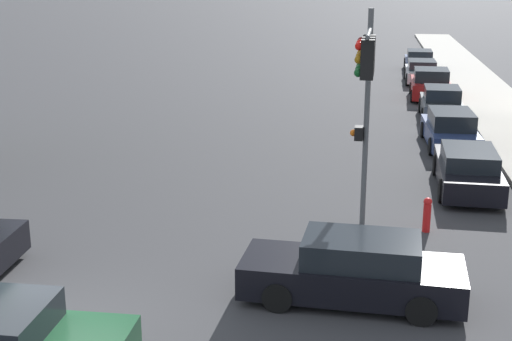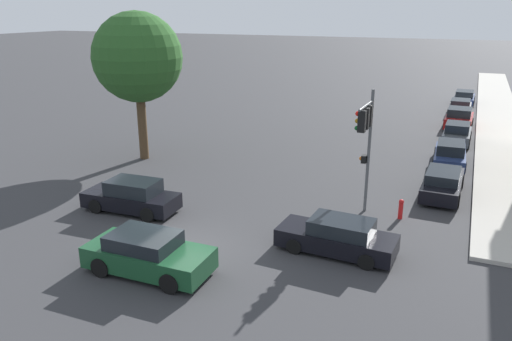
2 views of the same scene
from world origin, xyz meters
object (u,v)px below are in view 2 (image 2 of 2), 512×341
(parked_car_4, at_px, (460,107))
(parked_car_5, at_px, (464,98))
(fire_hydrant, at_px, (401,208))
(street_tree, at_px, (138,58))
(crossing_car_2, at_px, (132,197))
(parked_car_0, at_px, (443,183))
(parked_car_2, at_px, (457,134))
(parked_car_1, at_px, (450,154))
(crossing_car_1, at_px, (338,237))
(traffic_signal, at_px, (365,129))
(crossing_car_0, at_px, (148,254))
(parked_car_3, at_px, (459,118))

(parked_car_4, xyz_separation_m, parked_car_5, (0.19, 5.11, 0.01))
(parked_car_5, xyz_separation_m, fire_hydrant, (-1.71, -30.66, -0.18))
(street_tree, relative_size, parked_car_4, 2.07)
(crossing_car_2, xyz_separation_m, parked_car_0, (13.00, 7.89, -0.06))
(parked_car_2, distance_m, parked_car_5, 15.78)
(parked_car_0, xyz_separation_m, parked_car_1, (0.05, 5.58, 0.02))
(crossing_car_1, bearing_deg, parked_car_0, -109.02)
(traffic_signal, xyz_separation_m, parked_car_1, (3.24, 10.01, -3.40))
(street_tree, relative_size, crossing_car_1, 1.94)
(parked_car_1, bearing_deg, traffic_signal, 160.03)
(traffic_signal, xyz_separation_m, fire_hydrant, (1.71, 0.53, -3.57))
(parked_car_4, bearing_deg, parked_car_5, -1.71)
(crossing_car_0, bearing_deg, fire_hydrant, 47.11)
(crossing_car_1, height_order, parked_car_4, crossing_car_1)
(crossing_car_2, height_order, parked_car_5, crossing_car_2)
(parked_car_1, bearing_deg, street_tree, 107.27)
(parked_car_5, relative_size, fire_hydrant, 4.77)
(crossing_car_0, distance_m, parked_car_4, 35.14)
(crossing_car_1, relative_size, parked_car_3, 1.11)
(crossing_car_0, relative_size, parked_car_5, 1.03)
(crossing_car_2, xyz_separation_m, parked_car_3, (13.14, 24.10, 0.03))
(parked_car_0, bearing_deg, crossing_car_1, 159.80)
(traffic_signal, bearing_deg, parked_car_0, -124.41)
(traffic_signal, distance_m, parked_car_5, 31.56)
(street_tree, height_order, traffic_signal, street_tree)
(parked_car_0, distance_m, fire_hydrant, 4.17)
(crossing_car_2, height_order, parked_car_0, crossing_car_2)
(parked_car_1, distance_m, parked_car_2, 5.40)
(crossing_car_0, relative_size, parked_car_2, 1.15)
(fire_hydrant, bearing_deg, parked_car_1, 80.79)
(crossing_car_0, bearing_deg, parked_car_0, 52.73)
(parked_car_4, bearing_deg, parked_car_1, -179.44)
(street_tree, height_order, parked_car_1, street_tree)
(crossing_car_2, height_order, parked_car_4, crossing_car_2)
(crossing_car_0, relative_size, parked_car_3, 1.10)
(parked_car_3, bearing_deg, fire_hydrant, 177.09)
(crossing_car_2, bearing_deg, parked_car_0, -151.82)
(crossing_car_1, height_order, parked_car_0, crossing_car_1)
(street_tree, relative_size, fire_hydrant, 9.63)
(crossing_car_1, height_order, parked_car_5, parked_car_5)
(crossing_car_0, bearing_deg, parked_car_1, 62.10)
(fire_hydrant, bearing_deg, parked_car_3, 85.39)
(parked_car_0, xyz_separation_m, parked_car_2, (0.21, 10.98, 0.04))
(parked_car_3, bearing_deg, traffic_signal, 172.54)
(street_tree, relative_size, crossing_car_2, 1.97)
(crossing_car_0, distance_m, parked_car_3, 29.94)
(parked_car_1, relative_size, parked_car_2, 1.16)
(crossing_car_2, xyz_separation_m, fire_hydrant, (11.52, 3.99, -0.22))
(parked_car_0, bearing_deg, parked_car_5, 1.07)
(crossing_car_2, height_order, parked_car_3, parked_car_3)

